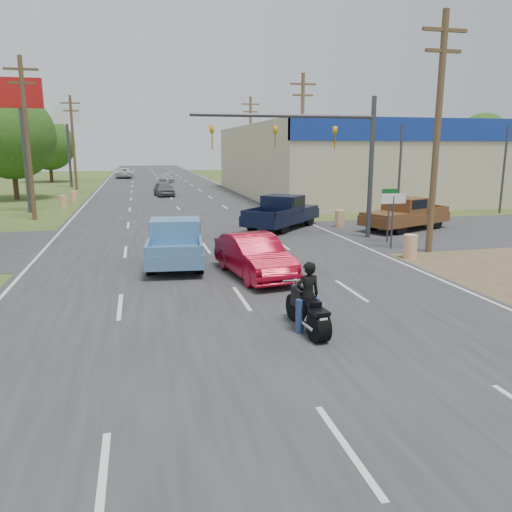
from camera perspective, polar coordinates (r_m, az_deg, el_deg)
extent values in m
plane|color=#354E1F|center=(8.31, 10.33, -20.88)|extent=(200.00, 200.00, 0.00)
cube|color=#2D2D30|center=(46.65, -9.66, 6.52)|extent=(15.00, 180.00, 0.02)
cube|color=#2D2D30|center=(24.92, -6.30, 1.75)|extent=(120.00, 10.00, 0.02)
cube|color=brown|center=(21.93, 26.56, -0.94)|extent=(8.00, 18.00, 0.01)
cube|color=#B7A88C|center=(58.04, 24.13, 9.99)|extent=(50.00, 28.00, 6.60)
cylinder|color=#4C3823|center=(22.99, 19.97, 12.73)|extent=(0.28, 0.28, 10.00)
cube|color=#4C3823|center=(23.46, 20.78, 23.02)|extent=(2.00, 0.14, 0.14)
cube|color=#4C3823|center=(23.31, 20.62, 21.10)|extent=(1.60, 0.14, 0.14)
cylinder|color=#4C3823|center=(39.35, 5.28, 12.89)|extent=(0.28, 0.28, 10.00)
cube|color=#4C3823|center=(39.63, 5.41, 18.98)|extent=(2.00, 0.14, 0.14)
cube|color=#4C3823|center=(39.54, 5.38, 17.83)|extent=(1.60, 0.14, 0.14)
cylinder|color=#4C3823|center=(56.72, -0.62, 12.73)|extent=(0.28, 0.28, 10.00)
cube|color=#4C3823|center=(56.91, -0.63, 16.96)|extent=(2.00, 0.14, 0.14)
cube|color=#4C3823|center=(56.85, -0.63, 16.16)|extent=(1.60, 0.14, 0.14)
cylinder|color=#4C3823|center=(34.96, -24.67, 11.95)|extent=(0.28, 0.28, 10.00)
cube|color=#4C3823|center=(35.27, -25.30, 18.76)|extent=(2.00, 0.14, 0.14)
cube|color=#4C3823|center=(35.18, -25.18, 17.47)|extent=(1.60, 0.14, 0.14)
cylinder|color=#4C3823|center=(58.71, -20.15, 11.99)|extent=(0.28, 0.28, 10.00)
cube|color=#4C3823|center=(58.89, -20.46, 16.06)|extent=(2.00, 0.14, 0.14)
cube|color=#4C3823|center=(58.84, -20.40, 15.29)|extent=(1.60, 0.14, 0.14)
cylinder|color=#422D19|center=(49.57, -25.80, 7.69)|extent=(0.44, 0.44, 3.24)
sphere|color=#224914|center=(49.49, -26.23, 12.25)|extent=(7.56, 7.56, 7.56)
cylinder|color=#422D19|center=(73.28, -22.38, 8.93)|extent=(0.44, 0.44, 2.88)
sphere|color=#224914|center=(73.21, -22.61, 11.67)|extent=(6.72, 6.72, 6.72)
cylinder|color=#422D19|center=(95.86, 24.28, 9.56)|extent=(0.44, 0.44, 3.60)
sphere|color=#224914|center=(95.84, 24.52, 12.18)|extent=(8.40, 8.40, 8.40)
cylinder|color=#422D19|center=(106.59, 4.82, 10.69)|extent=(0.44, 0.44, 3.42)
sphere|color=#224914|center=(106.56, 4.86, 12.94)|extent=(7.98, 7.98, 7.98)
cylinder|color=orange|center=(21.72, 17.22, 1.03)|extent=(0.56, 0.56, 1.00)
cylinder|color=orange|center=(29.40, 9.55, 4.22)|extent=(0.56, 0.56, 1.00)
cylinder|color=orange|center=(40.92, -21.13, 5.79)|extent=(0.56, 0.56, 1.00)
cylinder|color=orange|center=(44.83, -20.09, 6.36)|extent=(0.56, 0.56, 1.00)
cylinder|color=#3F3F44|center=(39.08, -24.93, 11.11)|extent=(0.30, 0.30, 9.00)
cube|color=#B21414|center=(39.25, -25.44, 16.49)|extent=(3.00, 0.35, 2.00)
cylinder|color=#3F3F44|center=(62.80, -20.62, 11.46)|extent=(0.30, 0.30, 9.00)
cube|color=white|center=(62.90, -20.88, 14.83)|extent=(3.00, 0.35, 2.00)
cylinder|color=#3F3F44|center=(23.42, 15.29, 3.67)|extent=(0.08, 0.08, 2.40)
cube|color=white|center=(23.29, 15.44, 6.34)|extent=(1.20, 0.05, 0.45)
cylinder|color=#3F3F44|center=(25.01, 14.88, 4.21)|extent=(0.08, 0.08, 2.40)
cube|color=#0C591E|center=(24.87, 15.04, 7.18)|extent=(0.80, 0.04, 0.22)
cylinder|color=#3F3F44|center=(26.00, 13.00, 9.69)|extent=(0.24, 0.24, 7.00)
cylinder|color=#3F3F44|center=(24.39, 3.39, 15.71)|extent=(9.00, 0.18, 0.18)
imported|color=gold|center=(25.19, 9.01, 14.45)|extent=(0.18, 0.40, 1.10)
imported|color=gold|center=(24.23, 2.20, 14.68)|extent=(0.18, 0.40, 1.10)
imported|color=gold|center=(23.61, -5.07, 14.70)|extent=(0.18, 0.40, 1.10)
imported|color=maroon|center=(17.72, -0.22, -0.02)|extent=(2.26, 4.76, 1.51)
cylinder|color=black|center=(12.02, 7.19, -8.08)|extent=(0.41, 0.75, 0.72)
cylinder|color=black|center=(13.38, 4.25, -5.88)|extent=(0.20, 0.73, 0.72)
cube|color=black|center=(12.62, 5.61, -5.52)|extent=(0.36, 1.33, 0.33)
cube|color=black|center=(12.79, 5.14, -4.24)|extent=(0.34, 0.63, 0.24)
cube|color=black|center=(12.28, 6.26, -5.18)|extent=(0.38, 0.63, 0.11)
cylinder|color=white|center=(13.02, 4.58, -2.79)|extent=(0.71, 0.12, 0.05)
cube|color=white|center=(11.74, 7.73, -7.36)|extent=(0.20, 0.04, 0.13)
imported|color=black|center=(12.43, 5.92, -4.94)|extent=(0.66, 0.47, 1.72)
cylinder|color=black|center=(21.61, -11.36, 1.06)|extent=(0.39, 0.86, 0.83)
cylinder|color=black|center=(21.57, -6.73, 1.20)|extent=(0.39, 0.86, 0.83)
cylinder|color=black|center=(18.45, -11.94, -0.87)|extent=(0.39, 0.86, 0.83)
cylinder|color=black|center=(18.40, -6.52, -0.72)|extent=(0.39, 0.86, 0.83)
cube|color=#5587B7|center=(19.94, -9.16, 0.89)|extent=(2.58, 5.58, 0.54)
cube|color=#5587B7|center=(21.47, -9.10, 2.63)|extent=(2.16, 2.23, 0.19)
cube|color=#5587B7|center=(19.92, -9.22, 2.94)|extent=(2.06, 1.80, 0.88)
cube|color=black|center=(19.90, -9.23, 3.38)|extent=(2.07, 1.48, 0.47)
cube|color=#5587B7|center=(17.26, -9.38, 0.53)|extent=(1.91, 0.26, 0.31)
cylinder|color=black|center=(30.50, 2.88, 4.54)|extent=(0.84, 0.87, 0.88)
cylinder|color=black|center=(29.71, 6.05, 4.28)|extent=(0.84, 0.87, 0.88)
cylinder|color=black|center=(27.52, -0.39, 3.72)|extent=(0.84, 0.87, 0.88)
cylinder|color=black|center=(26.65, 3.04, 3.42)|extent=(0.84, 0.87, 0.88)
cube|color=black|center=(28.54, 2.96, 4.50)|extent=(5.51, 5.66, 0.57)
cube|color=black|center=(30.02, 4.46, 5.56)|extent=(3.01, 3.01, 0.20)
cube|color=black|center=(28.55, 3.08, 6.01)|extent=(2.64, 2.63, 0.93)
cube|color=black|center=(28.53, 3.08, 6.34)|extent=(2.44, 2.41, 0.49)
cube|color=black|center=(26.04, 0.15, 4.75)|extent=(1.53, 1.45, 0.33)
cylinder|color=black|center=(27.48, 16.04, 3.20)|extent=(0.90, 0.63, 0.85)
cylinder|color=black|center=(28.58, 13.20, 3.68)|extent=(0.90, 0.63, 0.85)
cylinder|color=black|center=(30.17, 19.87, 3.72)|extent=(0.90, 0.63, 0.85)
cylinder|color=black|center=(31.17, 17.15, 4.15)|extent=(0.90, 0.63, 0.85)
cube|color=brown|center=(29.29, 16.66, 4.16)|extent=(5.90, 4.15, 0.55)
cube|color=brown|center=(27.94, 14.66, 4.63)|extent=(2.73, 2.68, 0.19)
cube|color=brown|center=(29.12, 16.61, 5.55)|extent=(2.30, 2.45, 0.90)
cube|color=black|center=(29.10, 16.63, 5.86)|extent=(2.01, 2.36, 0.48)
cube|color=brown|center=(31.44, 19.67, 5.26)|extent=(0.86, 1.82, 0.32)
imported|color=#5E5D63|center=(48.94, -10.47, 7.55)|extent=(2.04, 4.17, 1.37)
imported|color=#AEAFB3|center=(68.90, -10.19, 8.84)|extent=(2.33, 4.70, 1.31)
imported|color=silver|center=(79.72, -14.77, 9.14)|extent=(2.66, 5.48, 1.50)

